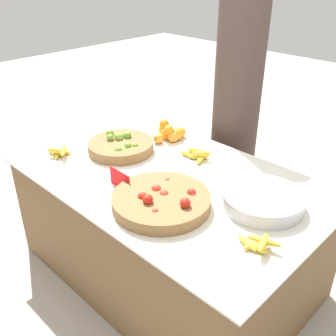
{
  "coord_description": "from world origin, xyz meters",
  "views": [
    {
      "loc": [
        1.31,
        -1.34,
        1.77
      ],
      "look_at": [
        0.0,
        0.0,
        0.74
      ],
      "focal_mm": 42.0,
      "sensor_mm": 36.0,
      "label": 1
    }
  ],
  "objects_px": {
    "tomato_basket": "(162,201)",
    "price_sign": "(120,180)",
    "lime_bowl": "(120,146)",
    "metal_bowl": "(262,200)",
    "vendor_person": "(236,114)"
  },
  "relations": [
    {
      "from": "metal_bowl",
      "to": "price_sign",
      "type": "height_order",
      "value": "price_sign"
    },
    {
      "from": "lime_bowl",
      "to": "tomato_basket",
      "type": "height_order",
      "value": "same"
    },
    {
      "from": "tomato_basket",
      "to": "metal_bowl",
      "type": "height_order",
      "value": "tomato_basket"
    },
    {
      "from": "tomato_basket",
      "to": "price_sign",
      "type": "relative_size",
      "value": 3.12
    },
    {
      "from": "tomato_basket",
      "to": "price_sign",
      "type": "distance_m",
      "value": 0.28
    },
    {
      "from": "tomato_basket",
      "to": "metal_bowl",
      "type": "xyz_separation_m",
      "value": [
        0.35,
        0.34,
        0.0
      ]
    },
    {
      "from": "metal_bowl",
      "to": "tomato_basket",
      "type": "bearing_deg",
      "value": -135.55
    },
    {
      "from": "metal_bowl",
      "to": "vendor_person",
      "type": "height_order",
      "value": "vendor_person"
    },
    {
      "from": "lime_bowl",
      "to": "metal_bowl",
      "type": "relative_size",
      "value": 1.03
    },
    {
      "from": "vendor_person",
      "to": "lime_bowl",
      "type": "bearing_deg",
      "value": -109.78
    },
    {
      "from": "tomato_basket",
      "to": "price_sign",
      "type": "xyz_separation_m",
      "value": [
        -0.28,
        -0.03,
        0.02
      ]
    },
    {
      "from": "metal_bowl",
      "to": "vendor_person",
      "type": "bearing_deg",
      "value": 133.64
    },
    {
      "from": "lime_bowl",
      "to": "vendor_person",
      "type": "distance_m",
      "value": 0.85
    },
    {
      "from": "tomato_basket",
      "to": "price_sign",
      "type": "bearing_deg",
      "value": -174.01
    },
    {
      "from": "vendor_person",
      "to": "metal_bowl",
      "type": "bearing_deg",
      "value": -46.36
    }
  ]
}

